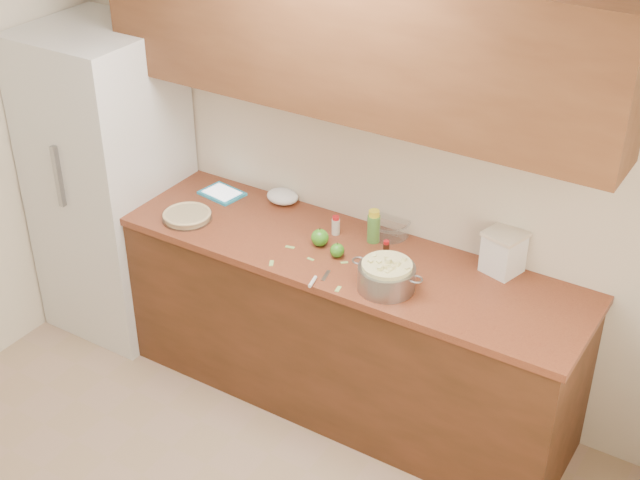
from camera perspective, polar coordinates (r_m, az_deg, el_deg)
The scene contains 21 objects.
room_shell at distance 3.26m, azimuth -13.03°, elevation -6.35°, with size 3.60×3.60×3.60m.
counter_run at distance 4.68m, azimuth 0.64°, elevation -5.28°, with size 2.64×0.68×0.92m.
upper_cabinets at distance 4.10m, azimuth 1.92°, elevation 12.84°, with size 2.60×0.34×0.70m, color brown.
fridge at distance 5.21m, azimuth -13.22°, elevation 3.58°, with size 0.70×0.70×1.80m, color silver.
pie at distance 4.70m, azimuth -8.50°, elevation 1.54°, with size 0.26×0.26×0.04m.
colander at distance 4.10m, azimuth 4.28°, elevation -2.33°, with size 0.36×0.27×0.13m.
flour_canister at distance 4.27m, azimuth 11.67°, elevation -0.74°, with size 0.21×0.21×0.21m.
tablet at distance 4.93m, azimuth -6.29°, elevation 2.98°, with size 0.25×0.20×0.02m.
paring_knife at distance 4.16m, azimuth -0.35°, elevation -2.62°, with size 0.06×0.18×0.02m.
lemon_bottle at distance 4.44m, azimuth 3.46°, elevation 0.86°, with size 0.06×0.06×0.17m.
cinnamon_shaker at distance 4.51m, azimuth 1.02°, elevation 0.93°, with size 0.04×0.04×0.10m.
vanilla_bottle at distance 4.33m, azimuth 4.25°, elevation -0.61°, with size 0.03×0.03×0.09m.
mixing_bowl at distance 4.53m, azimuth 4.41°, elevation 0.89°, with size 0.22×0.22×0.08m.
paper_towel at distance 4.81m, azimuth -2.41°, elevation 2.81°, with size 0.18×0.15×0.07m, color white.
apple_left at distance 4.42m, azimuth -0.01°, elevation 0.16°, with size 0.09×0.09×0.10m.
apple_center at distance 4.33m, azimuth 1.11°, elevation -0.67°, with size 0.07×0.07×0.08m.
peel_a at distance 4.33m, azimuth -0.61°, elevation -1.23°, with size 0.04×0.01×0.00m, color #9CC861.
peel_b at distance 4.30m, azimuth -3.13°, elevation -1.49°, with size 0.05×0.02×0.00m, color #9CC861.
peel_c at distance 4.30m, azimuth 1.57°, elevation -1.45°, with size 0.04×0.01×0.00m, color #9CC861.
peel_d at distance 4.11m, azimuth 1.17°, elevation -3.16°, with size 0.05×0.02×0.00m, color #9CC861.
peel_e at distance 4.42m, azimuth -1.94°, elevation -0.46°, with size 0.05×0.02×0.00m, color #9CC861.
Camera 1 is at (1.95, -1.74, 3.24)m, focal length 50.00 mm.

